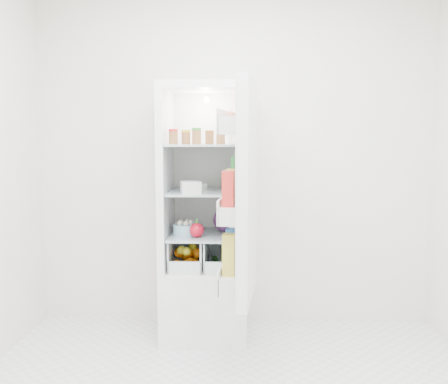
{
  "coord_description": "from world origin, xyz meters",
  "views": [
    {
      "loc": [
        0.08,
        -2.31,
        1.44
      ],
      "look_at": [
        -0.05,
        0.95,
        1.07
      ],
      "focal_mm": 40.0,
      "sensor_mm": 36.0,
      "label": 1
    }
  ],
  "objects_px": {
    "red_cabbage": "(225,220)",
    "mushroom_bowl": "(185,230)",
    "refrigerator": "(206,243)",
    "fridge_door": "(243,195)"
  },
  "relations": [
    {
      "from": "fridge_door",
      "to": "red_cabbage",
      "type": "bearing_deg",
      "value": 16.87
    },
    {
      "from": "refrigerator",
      "to": "fridge_door",
      "type": "distance_m",
      "value": 0.81
    },
    {
      "from": "refrigerator",
      "to": "fridge_door",
      "type": "bearing_deg",
      "value": -67.01
    },
    {
      "from": "refrigerator",
      "to": "red_cabbage",
      "type": "xyz_separation_m",
      "value": [
        0.14,
        0.02,
        0.17
      ]
    },
    {
      "from": "red_cabbage",
      "to": "fridge_door",
      "type": "bearing_deg",
      "value": -79.03
    },
    {
      "from": "refrigerator",
      "to": "red_cabbage",
      "type": "distance_m",
      "value": 0.22
    },
    {
      "from": "red_cabbage",
      "to": "mushroom_bowl",
      "type": "distance_m",
      "value": 0.31
    },
    {
      "from": "refrigerator",
      "to": "red_cabbage",
      "type": "bearing_deg",
      "value": 6.67
    },
    {
      "from": "red_cabbage",
      "to": "fridge_door",
      "type": "height_order",
      "value": "fridge_door"
    },
    {
      "from": "refrigerator",
      "to": "mushroom_bowl",
      "type": "bearing_deg",
      "value": -138.94
    }
  ]
}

